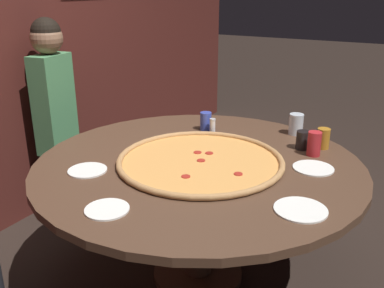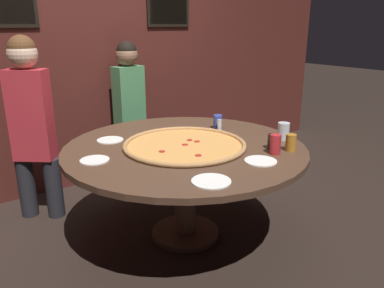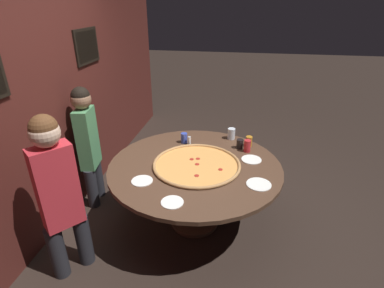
{
  "view_description": "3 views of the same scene",
  "coord_description": "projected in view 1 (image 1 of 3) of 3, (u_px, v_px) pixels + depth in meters",
  "views": [
    {
      "loc": [
        -1.86,
        -1.0,
        1.62
      ],
      "look_at": [
        -0.11,
        -0.02,
        0.88
      ],
      "focal_mm": 40.0,
      "sensor_mm": 36.0,
      "label": 1
    },
    {
      "loc": [
        -1.48,
        -2.12,
        1.58
      ],
      "look_at": [
        -0.01,
        -0.11,
        0.78
      ],
      "focal_mm": 35.0,
      "sensor_mm": 36.0,
      "label": 2
    },
    {
      "loc": [
        -2.6,
        -0.43,
        2.25
      ],
      "look_at": [
        0.06,
        0.04,
        0.94
      ],
      "focal_mm": 28.0,
      "sensor_mm": 36.0,
      "label": 3
    }
  ],
  "objects": [
    {
      "name": "giant_pizza",
      "position": [
        200.0,
        160.0,
        2.26
      ],
      "size": [
        0.89,
        0.89,
        0.03
      ],
      "color": "#E0994C",
      "rests_on": "dining_table"
    },
    {
      "name": "drink_cup_beside_pizza",
      "position": [
        303.0,
        140.0,
        2.44
      ],
      "size": [
        0.08,
        0.08,
        0.11
      ],
      "primitive_type": "cylinder",
      "color": "black",
      "rests_on": "dining_table"
    },
    {
      "name": "drink_cup_far_right",
      "position": [
        314.0,
        144.0,
        2.34
      ],
      "size": [
        0.07,
        0.07,
        0.14
      ],
      "primitive_type": "cylinder",
      "color": "#B22328",
      "rests_on": "dining_table"
    },
    {
      "name": "diner_side_left",
      "position": [
        55.0,
        108.0,
        3.0
      ],
      "size": [
        0.37,
        0.21,
        1.43
      ],
      "rotation": [
        0.0,
        0.0,
        -2.98
      ],
      "color": "#232328",
      "rests_on": "ground_plane"
    },
    {
      "name": "white_plate_right_side",
      "position": [
        301.0,
        210.0,
        1.78
      ],
      "size": [
        0.22,
        0.22,
        0.01
      ],
      "primitive_type": "cylinder",
      "color": "white",
      "rests_on": "dining_table"
    },
    {
      "name": "drink_cup_near_right",
      "position": [
        323.0,
        138.0,
        2.45
      ],
      "size": [
        0.07,
        0.07,
        0.12
      ],
      "primitive_type": "cylinder",
      "color": "#BC7A23",
      "rests_on": "dining_table"
    },
    {
      "name": "dining_table",
      "position": [
        198.0,
        180.0,
        2.33
      ],
      "size": [
        1.75,
        1.75,
        0.74
      ],
      "color": "#4C3323",
      "rests_on": "ground_plane"
    },
    {
      "name": "drink_cup_by_shaker",
      "position": [
        206.0,
        121.0,
        2.76
      ],
      "size": [
        0.07,
        0.07,
        0.12
      ],
      "primitive_type": "cylinder",
      "color": "#384CB7",
      "rests_on": "dining_table"
    },
    {
      "name": "white_plate_near_front",
      "position": [
        107.0,
        209.0,
        1.79
      ],
      "size": [
        0.19,
        0.19,
        0.01
      ],
      "primitive_type": "cylinder",
      "color": "white",
      "rests_on": "dining_table"
    },
    {
      "name": "ground_plane",
      "position": [
        198.0,
        276.0,
        2.55
      ],
      "size": [
        24.0,
        24.0,
        0.0
      ],
      "primitive_type": "plane",
      "color": "black"
    },
    {
      "name": "white_plate_far_back",
      "position": [
        87.0,
        170.0,
        2.16
      ],
      "size": [
        0.2,
        0.2,
        0.01
      ],
      "primitive_type": "cylinder",
      "color": "white",
      "rests_on": "dining_table"
    },
    {
      "name": "white_plate_left_side",
      "position": [
        313.0,
        168.0,
        2.19
      ],
      "size": [
        0.21,
        0.21,
        0.01
      ],
      "primitive_type": "cylinder",
      "color": "white",
      "rests_on": "dining_table"
    },
    {
      "name": "drink_cup_far_left",
      "position": [
        296.0,
        124.0,
        2.68
      ],
      "size": [
        0.09,
        0.09,
        0.13
      ],
      "primitive_type": "cylinder",
      "color": "silver",
      "rests_on": "dining_table"
    },
    {
      "name": "condiment_shaker",
      "position": [
        212.0,
        126.0,
        2.7
      ],
      "size": [
        0.04,
        0.04,
        0.1
      ],
      "color": "silver",
      "rests_on": "dining_table"
    }
  ]
}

